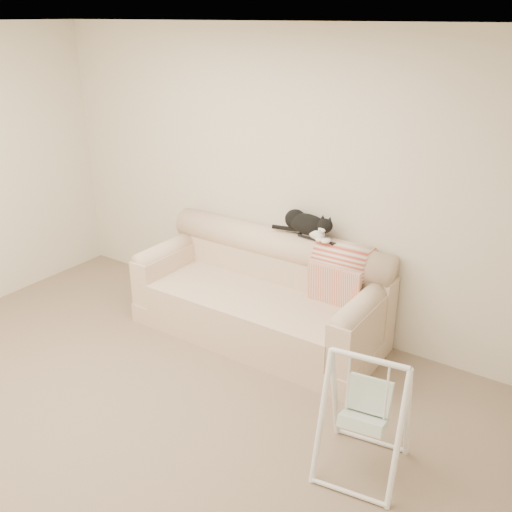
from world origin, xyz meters
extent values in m
plane|color=brown|center=(0.00, 0.00, 0.00)|extent=(5.00, 5.00, 0.00)
cube|color=beige|center=(0.00, 2.00, 1.30)|extent=(5.00, 0.04, 2.60)
cube|color=white|center=(0.00, 0.00, 2.59)|extent=(5.00, 4.00, 0.02)
cube|color=tan|center=(0.06, 1.53, 0.09)|extent=(2.20, 0.90, 0.18)
cube|color=tan|center=(0.06, 1.42, 0.30)|extent=(1.80, 0.68, 0.24)
cube|color=tan|center=(0.06, 1.87, 0.43)|extent=(2.20, 0.22, 0.50)
cylinder|color=tan|center=(0.06, 1.87, 0.76)|extent=(2.16, 0.28, 0.28)
cube|color=tan|center=(-0.93, 1.53, 0.39)|extent=(0.20, 0.88, 0.42)
cylinder|color=tan|center=(-0.93, 1.53, 0.60)|extent=(0.18, 0.84, 0.18)
cube|color=tan|center=(1.05, 1.53, 0.39)|extent=(0.20, 0.88, 0.42)
cylinder|color=tan|center=(1.05, 1.53, 0.60)|extent=(0.18, 0.84, 0.18)
cube|color=black|center=(0.37, 1.85, 0.91)|extent=(0.18, 0.06, 0.02)
cube|color=gray|center=(0.37, 1.85, 0.92)|extent=(0.10, 0.04, 0.01)
cube|color=black|center=(0.56, 1.85, 0.91)|extent=(0.17, 0.11, 0.02)
ellipsoid|color=black|center=(0.35, 1.88, 1.01)|extent=(0.43, 0.24, 0.17)
ellipsoid|color=black|center=(0.21, 1.90, 1.02)|extent=(0.21, 0.20, 0.17)
ellipsoid|color=white|center=(0.46, 1.83, 0.97)|extent=(0.17, 0.13, 0.12)
ellipsoid|color=black|center=(0.55, 1.81, 1.05)|extent=(0.14, 0.15, 0.12)
ellipsoid|color=white|center=(0.54, 1.76, 1.03)|extent=(0.07, 0.06, 0.05)
sphere|color=#BF7272|center=(0.54, 1.74, 1.03)|extent=(0.01, 0.01, 0.01)
cone|color=black|center=(0.51, 1.83, 1.11)|extent=(0.06, 0.06, 0.06)
cone|color=black|center=(0.58, 1.82, 1.11)|extent=(0.07, 0.07, 0.06)
sphere|color=#B47F17|center=(0.52, 1.77, 1.06)|extent=(0.02, 0.02, 0.02)
sphere|color=#B47F17|center=(0.56, 1.76, 1.06)|extent=(0.02, 0.02, 0.02)
ellipsoid|color=white|center=(0.52, 1.78, 0.94)|extent=(0.09, 0.10, 0.04)
ellipsoid|color=white|center=(0.58, 1.77, 0.94)|extent=(0.09, 0.10, 0.04)
cylinder|color=black|center=(0.14, 1.84, 0.94)|extent=(0.23, 0.09, 0.04)
cylinder|color=#C14131|center=(0.71, 1.87, 0.76)|extent=(0.47, 0.33, 0.33)
cube|color=#C14131|center=(0.71, 1.70, 0.56)|extent=(0.47, 0.09, 0.42)
cylinder|color=white|center=(1.30, 0.39, 0.40)|extent=(0.08, 0.29, 0.82)
cylinder|color=white|center=(1.26, 0.64, 0.40)|extent=(0.08, 0.29, 0.82)
cylinder|color=white|center=(1.76, 0.46, 0.40)|extent=(0.08, 0.29, 0.82)
cylinder|color=white|center=(1.72, 0.71, 0.40)|extent=(0.08, 0.29, 0.82)
cylinder|color=white|center=(1.51, 0.55, 0.81)|extent=(0.47, 0.10, 0.04)
cylinder|color=white|center=(1.55, 0.30, 0.02)|extent=(0.47, 0.10, 0.03)
cylinder|color=white|center=(1.48, 0.80, 0.02)|extent=(0.47, 0.10, 0.03)
cube|color=white|center=(1.52, 0.52, 0.38)|extent=(0.30, 0.28, 0.15)
cube|color=white|center=(1.50, 0.63, 0.50)|extent=(0.28, 0.16, 0.22)
cylinder|color=white|center=(1.40, 0.53, 0.61)|extent=(0.01, 0.01, 0.39)
cylinder|color=white|center=(1.63, 0.57, 0.61)|extent=(0.01, 0.01, 0.39)
camera|label=1|loc=(2.54, -2.14, 2.65)|focal=40.00mm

